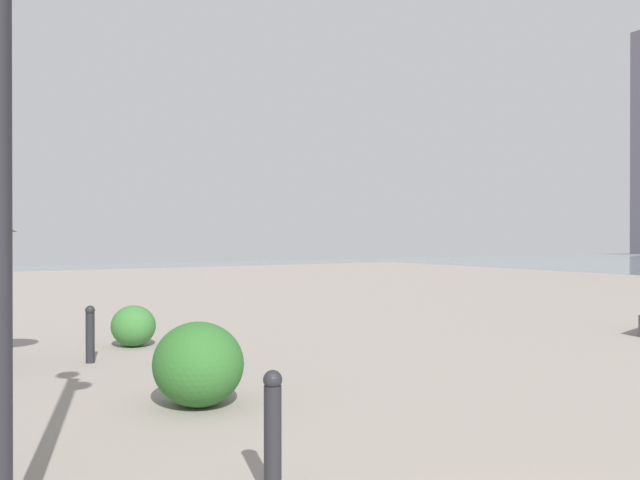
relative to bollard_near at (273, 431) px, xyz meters
name	(u,v)px	position (x,y,z in m)	size (l,w,h in m)	color
bollard_near	(273,431)	(0.00, 0.00, 0.00)	(0.13, 0.13, 0.85)	#232328
bollard_mid	(90,333)	(5.44, 0.00, -0.03)	(0.13, 0.13, 0.79)	#232328
shrub_low	(193,347)	(4.49, -1.14, -0.18)	(0.61, 0.54, 0.51)	#2D6628
shrub_round	(133,326)	(6.48, -0.89, -0.12)	(0.77, 0.69, 0.65)	#387533
shrub_wide	(198,364)	(2.48, -0.43, -0.01)	(1.02, 0.92, 0.87)	#2D6628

